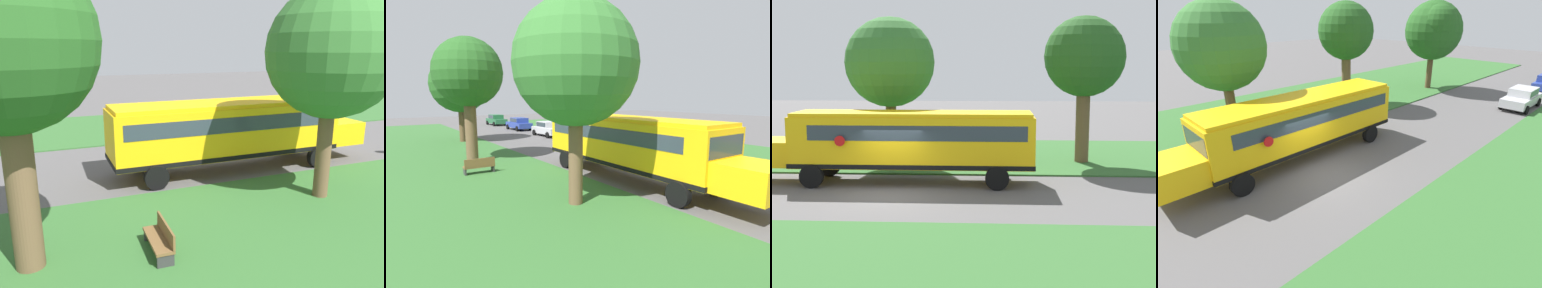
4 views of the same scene
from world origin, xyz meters
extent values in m
plane|color=#565454|center=(0.00, 0.00, 0.00)|extent=(120.00, 120.00, 0.00)
cube|color=#33662D|center=(-10.00, 0.00, 0.04)|extent=(12.00, 80.00, 0.08)
cube|color=#33662D|center=(9.00, 0.00, 0.04)|extent=(10.00, 80.00, 0.07)
cube|color=yellow|center=(-2.30, 0.69, 1.90)|extent=(2.50, 10.50, 2.20)
cube|color=yellow|center=(-2.30, -5.51, 1.35)|extent=(2.20, 1.90, 1.10)
cube|color=yellow|center=(-2.30, 0.69, 3.08)|extent=(2.35, 10.29, 0.16)
cube|color=black|center=(-2.30, 0.69, 0.92)|extent=(2.54, 10.54, 0.20)
cube|color=#2D3842|center=(-2.30, 0.99, 2.36)|extent=(2.53, 9.24, 0.64)
cube|color=#2D3842|center=(-2.30, -4.51, 2.36)|extent=(2.25, 0.12, 0.80)
cylinder|color=red|center=(-0.87, -2.19, 2.05)|extent=(0.03, 0.44, 0.44)
cylinder|color=black|center=(-1.05, -3.51, 0.50)|extent=(0.30, 1.00, 1.00)
cylinder|color=black|center=(-3.55, -3.51, 0.50)|extent=(0.30, 1.00, 1.00)
cylinder|color=black|center=(-1.05, 4.37, 0.50)|extent=(0.30, 1.00, 1.00)
cylinder|color=black|center=(-3.55, 4.37, 0.50)|extent=(0.30, 1.00, 1.00)
cube|color=#B7B7BC|center=(2.80, 17.89, 0.64)|extent=(1.80, 4.40, 0.64)
cube|color=#B7B7BC|center=(2.80, 18.04, 1.26)|extent=(1.60, 2.20, 0.60)
cube|color=#2D3842|center=(2.80, 18.04, 1.28)|extent=(1.62, 2.02, 0.45)
cylinder|color=black|center=(3.70, 16.39, 0.32)|extent=(0.22, 0.64, 0.64)
cylinder|color=black|center=(1.90, 16.39, 0.32)|extent=(0.22, 0.64, 0.64)
cylinder|color=black|center=(3.70, 19.38, 0.32)|extent=(0.22, 0.64, 0.64)
cylinder|color=black|center=(1.90, 19.38, 0.32)|extent=(0.22, 0.64, 0.64)
cube|color=#283D93|center=(2.80, 25.59, 0.64)|extent=(1.80, 4.40, 0.64)
cube|color=#283D93|center=(2.80, 25.44, 1.26)|extent=(1.60, 2.20, 0.60)
cube|color=#2D3842|center=(2.80, 25.44, 1.28)|extent=(1.62, 2.02, 0.45)
cylinder|color=black|center=(1.90, 27.08, 0.32)|extent=(0.22, 0.64, 0.64)
cylinder|color=black|center=(3.70, 27.08, 0.32)|extent=(0.22, 0.64, 0.64)
cylinder|color=black|center=(1.90, 24.09, 0.32)|extent=(0.22, 0.64, 0.64)
cylinder|color=black|center=(3.70, 24.09, 0.32)|extent=(0.22, 0.64, 0.64)
cube|color=#236038|center=(2.80, 33.81, 0.64)|extent=(1.80, 4.40, 0.64)
cube|color=#236038|center=(2.80, 33.96, 1.26)|extent=(1.60, 2.20, 0.60)
cube|color=#2D3842|center=(2.80, 33.96, 1.28)|extent=(1.62, 2.02, 0.45)
cylinder|color=black|center=(3.70, 32.32, 0.32)|extent=(0.22, 0.64, 0.64)
cylinder|color=black|center=(1.90, 32.32, 0.32)|extent=(0.22, 0.64, 0.64)
cylinder|color=black|center=(3.70, 35.31, 0.32)|extent=(0.22, 0.64, 0.64)
cylinder|color=black|center=(1.90, 35.31, 0.32)|extent=(0.22, 0.64, 0.64)
cylinder|color=brown|center=(-6.61, -1.11, 1.81)|extent=(0.54, 0.54, 3.62)
sphere|color=#33702D|center=(-6.61, -1.11, 5.34)|extent=(4.59, 4.59, 4.59)
sphere|color=#33702D|center=(-6.83, -0.98, 5.36)|extent=(2.74, 2.74, 2.74)
cylinder|color=brown|center=(-7.70, 8.92, 2.03)|extent=(0.72, 0.72, 4.07)
sphere|color=#23561E|center=(-7.70, 8.92, 5.64)|extent=(4.21, 4.21, 4.21)
sphere|color=#23561E|center=(-7.73, 8.39, 6.07)|extent=(2.60, 2.60, 2.60)
cylinder|color=brown|center=(-5.91, 18.46, 1.71)|extent=(0.54, 0.54, 3.42)
sphere|color=#23561E|center=(-5.91, 18.46, 5.38)|extent=(5.22, 5.22, 5.22)
sphere|color=#23561E|center=(-5.17, 17.84, 5.93)|extent=(3.48, 3.48, 3.48)
cube|color=brown|center=(-8.25, 5.71, 0.45)|extent=(1.62, 0.55, 0.08)
cube|color=brown|center=(-8.26, 5.49, 0.70)|extent=(1.60, 0.11, 0.44)
cube|color=#333333|center=(-7.51, 5.69, 0.23)|extent=(0.10, 0.45, 0.45)
cube|color=#333333|center=(-8.99, 5.74, 0.23)|extent=(0.10, 0.45, 0.45)
camera|label=1|loc=(-17.08, 8.23, 5.49)|focal=35.00mm
camera|label=2|loc=(-12.86, -10.26, 4.11)|focal=28.00mm
camera|label=3|loc=(20.80, 4.17, 5.10)|focal=50.00mm
camera|label=4|loc=(9.51, -7.81, 6.96)|focal=28.00mm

